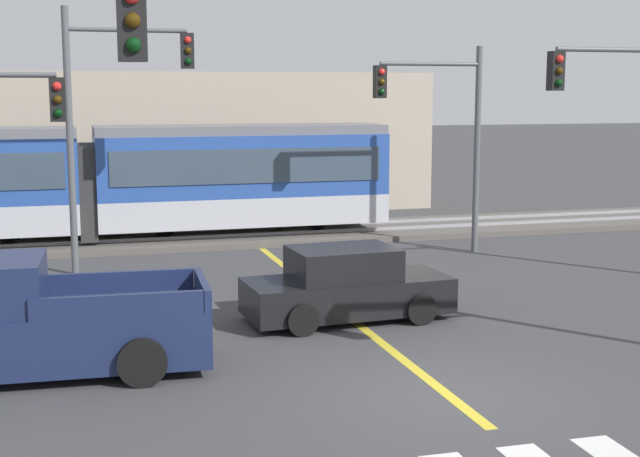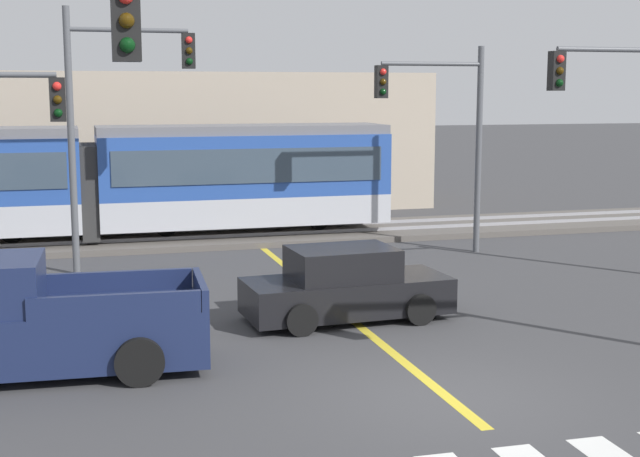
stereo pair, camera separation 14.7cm
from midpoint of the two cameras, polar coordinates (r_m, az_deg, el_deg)
name	(u,v)px [view 1 (the left image)]	position (r m, az deg, el deg)	size (l,w,h in m)	color
ground_plane	(451,398)	(14.11, 8.10, -10.67)	(200.00, 200.00, 0.00)	#3D3D3F
track_bed	(249,235)	(28.61, -4.74, -0.45)	(120.00, 4.00, 0.18)	#56514C
rail_near	(253,235)	(27.89, -4.45, -0.39)	(120.00, 0.08, 0.10)	#939399
rail_far	(244,228)	(29.28, -5.02, 0.04)	(120.00, 0.08, 0.10)	#939399
light_rail_tram	(86,179)	(27.81, -14.87, 3.09)	(18.50, 2.64, 3.43)	#B7BAC1
lane_centre_line	(335,306)	(19.60, 0.77, -5.00)	(0.20, 14.94, 0.01)	gold
sedan_crossing	(347,287)	(18.33, 1.48, -3.74)	(4.29, 2.11, 1.52)	black
pickup_truck	(35,325)	(15.57, -18.03, -5.92)	(5.50, 2.45, 1.98)	#192347
traffic_light_far_left	(109,104)	(23.38, -13.51, 7.75)	(3.25, 0.38, 6.75)	#515459
traffic_light_far_right	(443,120)	(25.71, 7.73, 6.91)	(3.25, 0.38, 5.93)	#515459
building_backdrop_far	(147,141)	(36.13, -11.11, 5.49)	(21.83, 6.00, 5.37)	tan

